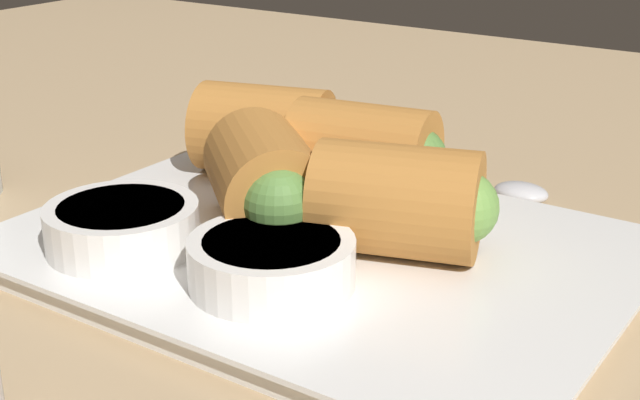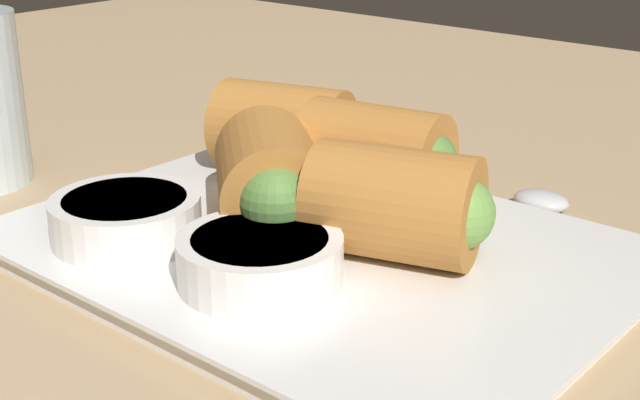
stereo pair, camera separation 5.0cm
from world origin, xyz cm
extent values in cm
cube|color=tan|center=(0.00, 0.00, 1.00)|extent=(180.00, 140.00, 2.00)
cube|color=white|center=(-0.77, -0.11, 2.60)|extent=(32.91, 24.24, 1.20)
cube|color=white|center=(-0.77, -0.11, 3.35)|extent=(34.23, 25.21, 0.30)
cylinder|color=#B77533|center=(-5.10, -1.03, 6.53)|extent=(10.11, 8.40, 6.06)
sphere|color=#6B9E47|center=(-8.37, -2.07, 6.53)|extent=(3.94, 3.94, 3.94)
cylinder|color=#B77533|center=(8.78, -7.49, 6.53)|extent=(9.99, 8.18, 6.06)
sphere|color=beige|center=(5.48, -8.42, 6.53)|extent=(3.94, 3.94, 3.94)
cylinder|color=#B77533|center=(2.91, 0.39, 6.53)|extent=(10.51, 10.31, 6.06)
sphere|color=#56843D|center=(0.35, 2.68, 6.53)|extent=(3.94, 3.94, 3.94)
cylinder|color=#B77533|center=(0.86, -7.24, 6.53)|extent=(9.55, 7.39, 6.06)
sphere|color=#56843D|center=(-2.53, -7.79, 6.53)|extent=(3.94, 3.94, 3.94)
cylinder|color=white|center=(-1.90, 5.87, 4.74)|extent=(8.42, 8.42, 2.48)
cylinder|color=#DBBC89|center=(-1.90, 5.87, 5.76)|extent=(6.90, 6.90, 0.45)
cylinder|color=white|center=(7.67, 6.73, 4.74)|extent=(8.42, 8.42, 2.48)
cylinder|color=#DBBC89|center=(7.67, 6.73, 5.76)|extent=(6.90, 6.90, 0.45)
cylinder|color=silver|center=(2.70, -15.55, 2.25)|extent=(9.58, 0.82, 0.50)
ellipsoid|color=silver|center=(-6.38, -15.86, 2.64)|extent=(3.79, 2.97, 1.28)
camera|label=1|loc=(-26.43, 37.91, 23.59)|focal=50.00mm
camera|label=2|loc=(-30.42, 34.89, 23.59)|focal=50.00mm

